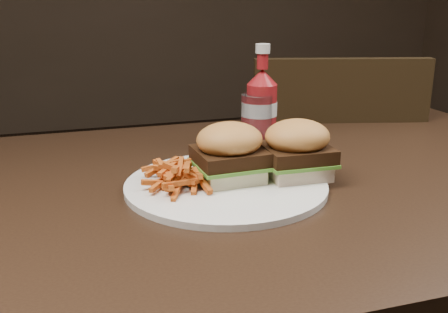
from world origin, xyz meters
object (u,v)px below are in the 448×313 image
object	(u,v)px
dining_table	(279,185)
ketchup_bottle	(261,114)
tumbler	(257,119)
chair_far	(316,212)
plate	(226,186)

from	to	relation	value
dining_table	ketchup_bottle	xyz separation A→B (m)	(0.04, 0.19, 0.08)
dining_table	tumbler	distance (m)	0.20
dining_table	ketchup_bottle	bearing A→B (deg)	77.88
dining_table	chair_far	bearing A→B (deg)	55.64
dining_table	chair_far	size ratio (longest dim) A/B	2.73
ketchup_bottle	dining_table	bearing A→B (deg)	-102.12
chair_far	plate	bearing A→B (deg)	65.03
dining_table	plate	world-z (taller)	plate
plate	tumbler	xyz separation A→B (m)	(0.13, 0.22, 0.05)
plate	ketchup_bottle	world-z (taller)	ketchup_bottle
plate	ketchup_bottle	size ratio (longest dim) A/B	2.60
dining_table	plate	size ratio (longest dim) A/B	3.77
dining_table	tumbler	bearing A→B (deg)	81.80
chair_far	ketchup_bottle	distance (m)	0.57
tumbler	chair_far	bearing A→B (deg)	45.50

